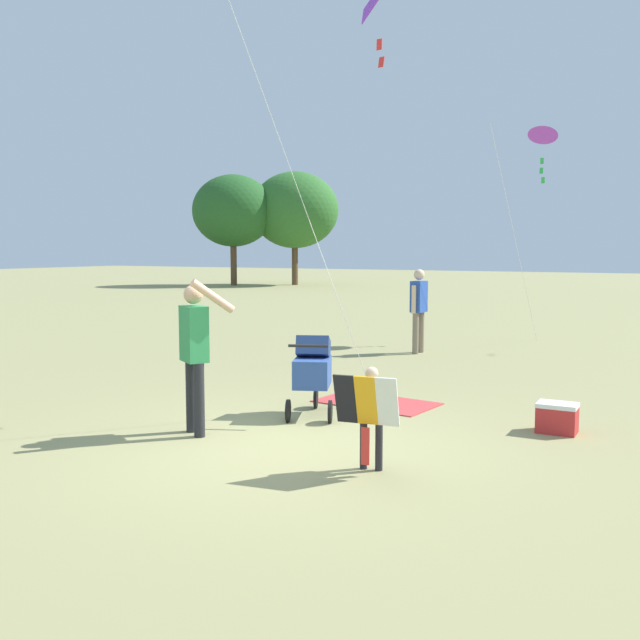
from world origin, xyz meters
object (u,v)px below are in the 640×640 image
at_px(person_adult_flyer, 195,345).
at_px(kite_adult_black, 377,2).
at_px(picnic_blanket, 377,403).
at_px(kite_orange_delta, 542,137).
at_px(child_with_butterfly_kite, 370,408).
at_px(person_sitting_far, 419,304).
at_px(cooler_box, 557,418).
at_px(stroller, 313,368).

height_order(person_adult_flyer, kite_adult_black, kite_adult_black).
bearing_deg(picnic_blanket, kite_orange_delta, 86.03).
height_order(child_with_butterfly_kite, person_sitting_far, person_sitting_far).
xyz_separation_m(kite_adult_black, kite_orange_delta, (0.55, 8.15, -0.67)).
bearing_deg(kite_orange_delta, cooler_box, -77.24).
distance_m(child_with_butterfly_kite, person_sitting_far, 7.95).
bearing_deg(kite_adult_black, child_with_butterfly_kite, -67.00).
bearing_deg(cooler_box, kite_adult_black, 171.43).
height_order(stroller, person_sitting_far, person_sitting_far).
bearing_deg(person_adult_flyer, person_sitting_far, 89.88).
xyz_separation_m(stroller, kite_adult_black, (0.45, 0.92, 4.70)).
distance_m(child_with_butterfly_kite, person_adult_flyer, 2.38).
distance_m(child_with_butterfly_kite, picnic_blanket, 3.10).
relative_size(person_sitting_far, cooler_box, 3.81).
relative_size(stroller, kite_adult_black, 0.19).
bearing_deg(child_with_butterfly_kite, cooler_box, 60.24).
relative_size(child_with_butterfly_kite, person_sitting_far, 0.59).
bearing_deg(cooler_box, kite_orange_delta, 102.76).
bearing_deg(person_adult_flyer, kite_orange_delta, 80.69).
bearing_deg(person_sitting_far, kite_adult_black, -76.64).
height_order(person_sitting_far, cooler_box, person_sitting_far).
bearing_deg(picnic_blanket, child_with_butterfly_kite, -67.71).
bearing_deg(kite_adult_black, cooler_box, -8.57).
distance_m(kite_adult_black, person_sitting_far, 6.62).
bearing_deg(picnic_blanket, cooler_box, -11.08).
relative_size(child_with_butterfly_kite, picnic_blanket, 0.63).
relative_size(kite_orange_delta, picnic_blanket, 3.07).
relative_size(kite_orange_delta, person_sitting_far, 2.86).
bearing_deg(child_with_butterfly_kite, picnic_blanket, 112.29).
xyz_separation_m(picnic_blanket, cooler_box, (2.49, -0.49, 0.17)).
height_order(person_adult_flyer, kite_orange_delta, kite_orange_delta).
xyz_separation_m(person_adult_flyer, cooler_box, (3.66, 2.02, -0.86)).
relative_size(child_with_butterfly_kite, cooler_box, 2.24).
relative_size(person_adult_flyer, person_sitting_far, 1.05).
height_order(kite_adult_black, picnic_blanket, kite_adult_black).
bearing_deg(cooler_box, person_sitting_far, 124.66).
distance_m(kite_adult_black, cooler_box, 5.71).
bearing_deg(kite_adult_black, stroller, -116.11).
height_order(child_with_butterfly_kite, kite_orange_delta, kite_orange_delta).
relative_size(child_with_butterfly_kite, stroller, 0.90).
bearing_deg(person_adult_flyer, kite_adult_black, 63.78).
relative_size(child_with_butterfly_kite, kite_adult_black, 0.17).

